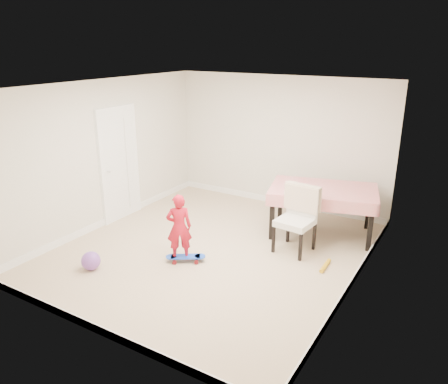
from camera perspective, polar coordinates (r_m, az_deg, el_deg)
The scene contains 17 objects.
ground at distance 7.14m, azimuth -1.53°, elevation -7.54°, with size 5.00×5.00×0.00m, color tan.
ceiling at distance 6.41m, azimuth -1.73°, elevation 13.54°, with size 4.50×5.00×0.04m, color white.
wall_back at distance 8.78m, azimuth 7.16°, elevation 6.46°, with size 4.50×0.04×2.60m, color beige.
wall_front at distance 4.88m, azimuth -17.52°, elevation -4.77°, with size 4.50×0.04×2.60m, color beige.
wall_left at distance 8.04m, azimuth -15.20°, elevation 4.76°, with size 0.04×5.00×2.60m, color beige.
wall_right at distance 5.83m, azimuth 17.21°, elevation -0.83°, with size 0.04×5.00×2.60m, color beige.
door at distance 8.31m, azimuth -13.53°, elevation 3.39°, with size 0.10×0.94×2.11m, color white.
baseboard_back at distance 9.14m, azimuth 6.87°, elevation -1.13°, with size 4.50×0.02×0.12m, color white.
baseboard_front at distance 5.48m, azimuth -16.26°, elevation -16.76°, with size 4.50×0.02×0.12m, color white.
baseboard_left at distance 8.43m, azimuth -14.52°, elevation -3.42°, with size 0.02×5.00×0.12m, color white.
baseboard_right at distance 6.34m, azimuth 16.19°, elevation -11.45°, with size 0.02×5.00×0.12m, color white.
dining_table at distance 7.74m, azimuth 12.66°, elevation -2.46°, with size 1.77×1.11×0.84m, color #B20909, non-canonical shape.
dining_chair at distance 6.97m, azimuth 9.25°, elevation -3.65°, with size 0.58×0.66×1.07m, color white, non-canonical shape.
skateboard at distance 6.79m, azimuth -5.02°, elevation -8.67°, with size 0.61×0.22×0.09m, color blue, non-canonical shape.
child at distance 6.62m, azimuth -5.88°, elevation -4.88°, with size 0.38×0.25×1.04m, color red.
balloon at distance 6.79m, azimuth -16.99°, elevation -8.59°, with size 0.28×0.28×0.28m, color purple.
foam_toy at distance 6.77m, azimuth 13.09°, elevation -9.35°, with size 0.06×0.06×0.40m, color gold.
Camera 1 is at (3.44, -5.37, 3.20)m, focal length 35.00 mm.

